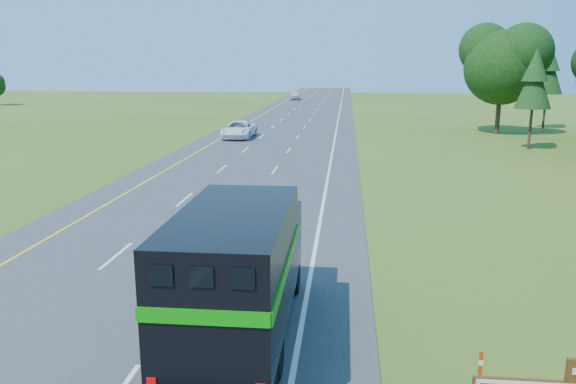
% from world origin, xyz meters
% --- Properties ---
extents(road, '(15.00, 260.00, 0.04)m').
position_xyz_m(road, '(0.00, 50.00, 0.02)').
color(road, '#38383A').
rests_on(road, ground).
extents(lane_markings, '(11.15, 260.00, 0.01)m').
position_xyz_m(lane_markings, '(0.00, 50.00, 0.04)').
color(lane_markings, yellow).
rests_on(lane_markings, road).
extents(horse_truck, '(2.64, 8.17, 3.61)m').
position_xyz_m(horse_truck, '(4.01, 13.95, 1.97)').
color(horse_truck, black).
rests_on(horse_truck, road).
extents(white_suv, '(2.78, 5.96, 1.65)m').
position_xyz_m(white_suv, '(-3.81, 54.68, 0.87)').
color(white_suv, white).
rests_on(white_suv, road).
extents(far_car, '(2.35, 5.15, 1.71)m').
position_xyz_m(far_car, '(-4.03, 117.28, 0.90)').
color(far_car, silver).
rests_on(far_car, road).
extents(delineator, '(0.09, 0.05, 1.10)m').
position_xyz_m(delineator, '(9.53, 12.00, 0.59)').
color(delineator, red).
rests_on(delineator, ground).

